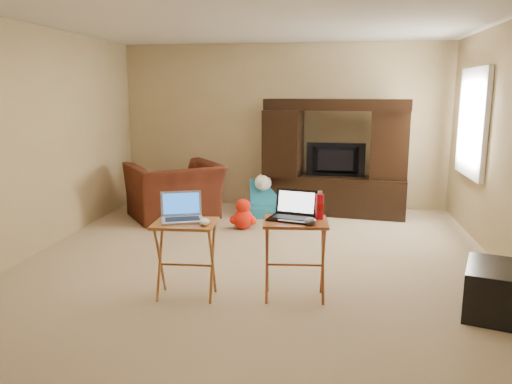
% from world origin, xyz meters
% --- Properties ---
extents(floor, '(5.50, 5.50, 0.00)m').
position_xyz_m(floor, '(0.00, 0.00, 0.00)').
color(floor, tan).
rests_on(floor, ground).
extents(ceiling, '(5.50, 5.50, 0.00)m').
position_xyz_m(ceiling, '(0.00, 0.00, 2.50)').
color(ceiling, silver).
rests_on(ceiling, ground).
extents(wall_back, '(5.00, 0.00, 5.00)m').
position_xyz_m(wall_back, '(0.00, 2.75, 1.25)').
color(wall_back, tan).
rests_on(wall_back, ground).
extents(wall_front, '(5.00, 0.00, 5.00)m').
position_xyz_m(wall_front, '(0.00, -2.75, 1.25)').
color(wall_front, tan).
rests_on(wall_front, ground).
extents(wall_left, '(0.00, 5.50, 5.50)m').
position_xyz_m(wall_left, '(-2.50, 0.00, 1.25)').
color(wall_left, tan).
rests_on(wall_left, ground).
extents(window_pane, '(0.00, 1.20, 1.20)m').
position_xyz_m(window_pane, '(2.48, 1.55, 1.40)').
color(window_pane, white).
rests_on(window_pane, ground).
extents(window_frame, '(0.06, 1.14, 1.34)m').
position_xyz_m(window_frame, '(2.46, 1.55, 1.40)').
color(window_frame, white).
rests_on(window_frame, ground).
extents(entertainment_center, '(2.10, 0.78, 1.68)m').
position_xyz_m(entertainment_center, '(0.80, 2.29, 0.84)').
color(entertainment_center, black).
rests_on(entertainment_center, floor).
extents(television, '(0.86, 0.16, 0.49)m').
position_xyz_m(television, '(0.80, 2.25, 0.80)').
color(television, black).
rests_on(television, entertainment_center).
extents(recliner, '(1.59, 1.56, 0.78)m').
position_xyz_m(recliner, '(-1.45, 1.72, 0.39)').
color(recliner, '#45190E').
rests_on(recliner, floor).
extents(child_rocker, '(0.49, 0.53, 0.53)m').
position_xyz_m(child_rocker, '(-0.23, 1.99, 0.27)').
color(child_rocker, '#176480').
rests_on(child_rocker, floor).
extents(plush_toy, '(0.37, 0.31, 0.41)m').
position_xyz_m(plush_toy, '(-0.38, 1.26, 0.21)').
color(plush_toy, red).
rests_on(plush_toy, floor).
extents(push_toy, '(0.56, 0.41, 0.40)m').
position_xyz_m(push_toy, '(1.19, 2.23, 0.20)').
color(push_toy, blue).
rests_on(push_toy, floor).
extents(ottoman, '(0.79, 0.79, 0.40)m').
position_xyz_m(ottoman, '(2.16, -1.00, 0.20)').
color(ottoman, black).
rests_on(ottoman, floor).
extents(tray_table_left, '(0.54, 0.44, 0.68)m').
position_xyz_m(tray_table_left, '(-0.50, -1.00, 0.34)').
color(tray_table_left, '#A86628').
rests_on(tray_table_left, floor).
extents(tray_table_right, '(0.58, 0.48, 0.70)m').
position_xyz_m(tray_table_right, '(0.44, -0.89, 0.35)').
color(tray_table_right, '#9E4B26').
rests_on(tray_table_right, floor).
extents(laptop_left, '(0.44, 0.40, 0.24)m').
position_xyz_m(laptop_left, '(-0.53, -0.97, 0.80)').
color(laptop_left, '#A7A7AB').
rests_on(laptop_left, tray_table_left).
extents(laptop_right, '(0.43, 0.38, 0.24)m').
position_xyz_m(laptop_right, '(0.40, -0.87, 0.82)').
color(laptop_right, black).
rests_on(laptop_right, tray_table_right).
extents(mouse_left, '(0.11, 0.15, 0.06)m').
position_xyz_m(mouse_left, '(-0.31, -1.07, 0.71)').
color(mouse_left, white).
rests_on(mouse_left, tray_table_left).
extents(mouse_right, '(0.12, 0.16, 0.06)m').
position_xyz_m(mouse_right, '(0.57, -1.01, 0.73)').
color(mouse_right, '#434449').
rests_on(mouse_right, tray_table_right).
extents(water_bottle, '(0.07, 0.07, 0.22)m').
position_xyz_m(water_bottle, '(0.64, -0.81, 0.81)').
color(water_bottle, red).
rests_on(water_bottle, tray_table_right).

